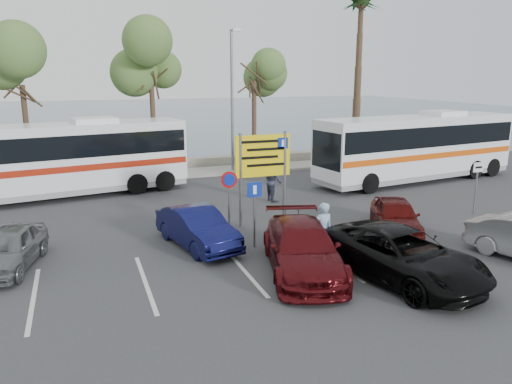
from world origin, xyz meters
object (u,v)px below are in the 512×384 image
object	(u,v)px
coach_bus_left	(58,162)
suv_black	(400,254)
car_blue	(197,228)
car_maroon	(303,249)
direction_sign	(263,163)
pedestrian_near	(323,231)
car_red	(396,216)
coach_bus_right	(416,149)
car_silver_a	(8,248)
street_lamp_right	(232,94)
pedestrian_far	(273,181)

from	to	relation	value
coach_bus_left	suv_black	xyz separation A→B (m)	(9.30, -13.64, -0.99)
car_blue	car_maroon	bearing A→B (deg)	-67.00
coach_bus_left	direction_sign	bearing A→B (deg)	-44.22
coach_bus_left	pedestrian_near	bearing A→B (deg)	-55.30
car_blue	car_red	size ratio (longest dim) A/B	1.06
direction_sign	car_blue	bearing A→B (deg)	-150.54
coach_bus_left	coach_bus_right	size ratio (longest dim) A/B	0.99
car_silver_a	car_blue	distance (m)	5.79
street_lamp_right	car_red	distance (m)	13.79
coach_bus_right	street_lamp_right	bearing A→B (deg)	147.50
direction_sign	car_red	distance (m)	5.30
car_silver_a	coach_bus_right	bearing A→B (deg)	32.20
coach_bus_right	pedestrian_far	distance (m)	9.12
coach_bus_right	car_red	xyz separation A→B (m)	(-6.51, -7.48, -1.09)
car_silver_a	car_blue	bearing A→B (deg)	13.84
coach_bus_right	pedestrian_near	xyz separation A→B (m)	(-10.27, -8.94, -0.82)
direction_sign	pedestrian_far	world-z (taller)	direction_sign
coach_bus_right	suv_black	world-z (taller)	coach_bus_right
car_red	car_blue	bearing A→B (deg)	-163.07
car_red	pedestrian_near	distance (m)	4.04
street_lamp_right	car_maroon	size ratio (longest dim) A/B	1.61
car_silver_a	direction_sign	bearing A→B (deg)	24.77
direction_sign	suv_black	bearing A→B (deg)	-74.19
coach_bus_right	car_silver_a	xyz separation A→B (m)	(-19.50, -6.47, -1.10)
car_silver_a	car_maroon	world-z (taller)	car_maroon
coach_bus_left	car_silver_a	bearing A→B (deg)	-98.16
pedestrian_far	coach_bus_right	bearing A→B (deg)	-85.01
car_blue	direction_sign	bearing A→B (deg)	15.95
direction_sign	coach_bus_left	xyz separation A→B (m)	(-7.50, 7.30, -0.71)
direction_sign	car_silver_a	distance (m)	9.14
coach_bus_right	car_maroon	size ratio (longest dim) A/B	2.47
coach_bus_right	pedestrian_far	xyz separation A→B (m)	(-8.96, -1.47, -0.80)
coach_bus_left	pedestrian_near	world-z (taller)	coach_bus_left
direction_sign	pedestrian_far	size ratio (longest dim) A/B	1.92
coach_bus_right	pedestrian_far	bearing A→B (deg)	-170.68
street_lamp_right	pedestrian_far	bearing A→B (deg)	-92.08
street_lamp_right	coach_bus_left	bearing A→B (deg)	-162.37
pedestrian_far	car_silver_a	bearing A→B (deg)	111.06
direction_sign	coach_bus_left	bearing A→B (deg)	135.78
direction_sign	street_lamp_right	bearing A→B (deg)	79.06
coach_bus_left	suv_black	size ratio (longest dim) A/B	2.32
direction_sign	coach_bus_left	distance (m)	10.50
pedestrian_near	street_lamp_right	bearing A→B (deg)	-98.73
car_maroon	suv_black	distance (m)	2.78
coach_bus_left	pedestrian_far	world-z (taller)	coach_bus_left
street_lamp_right	pedestrian_near	size ratio (longest dim) A/B	4.35
pedestrian_far	street_lamp_right	bearing A→B (deg)	-6.41
direction_sign	car_silver_a	world-z (taller)	direction_sign
car_red	pedestrian_near	world-z (taller)	pedestrian_near
car_red	pedestrian_far	bearing A→B (deg)	137.13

